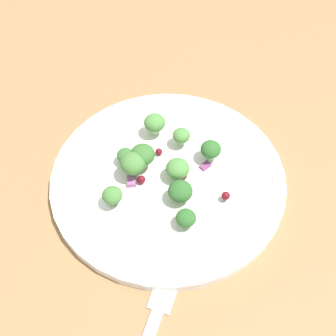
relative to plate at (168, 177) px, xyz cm
name	(u,v)px	position (x,y,z in cm)	size (l,w,h in cm)	color
ground_plane	(152,178)	(-1.75, -1.65, -1.86)	(180.00, 180.00, 2.00)	olive
plate	(168,177)	(0.00, 0.00, 0.00)	(27.96, 27.96, 1.70)	white
dressing_pool	(168,175)	(0.00, 0.00, 0.44)	(16.22, 16.22, 0.20)	white
broccoli_floret_0	(133,164)	(-0.79, -3.95, 2.87)	(2.92, 2.92, 2.96)	#8EB77A
broccoli_floret_1	(186,218)	(7.05, 0.30, 1.87)	(2.21, 2.21, 2.24)	#8EB77A
broccoli_floret_2	(125,156)	(-2.99, -4.51, 1.79)	(2.06, 2.06, 2.08)	#ADD18E
broccoli_floret_3	(181,136)	(-4.12, 2.65, 2.25)	(2.14, 2.14, 2.17)	#8EB77A
broccoli_floret_4	(112,196)	(2.44, -6.92, 2.02)	(2.28, 2.28, 2.31)	#8EB77A
broccoli_floret_5	(142,154)	(-1.89, -2.61, 2.88)	(2.89, 2.89, 2.93)	#8EB77A
broccoli_floret_6	(155,123)	(-6.71, -0.11, 2.49)	(2.67, 2.67, 2.70)	#ADD18E
broccoli_floret_7	(178,169)	(0.61, 0.99, 2.13)	(2.75, 2.75, 2.79)	#8EB77A
broccoli_floret_8	(211,150)	(-1.09, 5.46, 2.39)	(2.46, 2.46, 2.49)	#8EB77A
broccoli_floret_9	(180,192)	(3.71, 0.52, 2.08)	(2.78, 2.78, 2.81)	#ADD18E
cranberry_0	(141,180)	(0.40, -3.28, 1.14)	(0.96, 0.96, 0.96)	maroon
cranberry_1	(226,196)	(4.98, 5.49, 1.39)	(0.98, 0.98, 0.98)	maroon
cranberry_2	(159,152)	(-3.28, -0.37, 1.02)	(0.86, 0.86, 0.86)	maroon
cranberry_3	(183,176)	(1.01, 1.55, 1.18)	(0.98, 0.98, 0.98)	maroon
onion_bit_0	(205,166)	(-0.09, 4.63, 0.68)	(0.84, 1.26, 0.50)	#843D75
onion_bit_1	(131,181)	(0.17, -4.43, 0.87)	(0.97, 1.35, 0.57)	#A35B93
onion_bit_2	(143,161)	(-2.42, -2.51, 0.99)	(1.18, 0.90, 0.33)	#843D75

